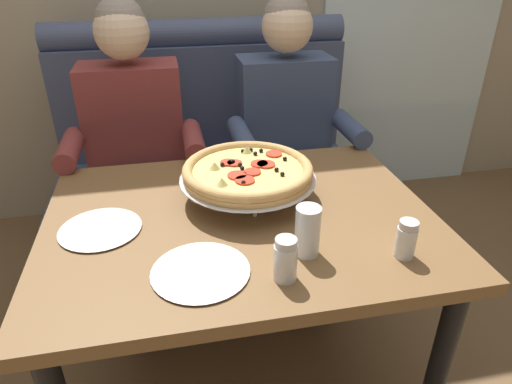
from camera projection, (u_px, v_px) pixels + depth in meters
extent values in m
plane|color=brown|center=(244.00, 379.00, 1.70)|extent=(16.00, 16.00, 0.00)
cube|color=#424C6B|center=(216.00, 220.00, 2.26)|extent=(1.45, 0.60, 0.46)
cube|color=#424C6B|center=(203.00, 108.00, 2.37)|extent=(1.45, 0.18, 0.65)
cylinder|color=#424C6B|center=(198.00, 33.00, 2.20)|extent=(1.45, 0.14, 0.14)
cube|color=brown|center=(241.00, 221.00, 1.36)|extent=(1.15, 0.87, 0.04)
cylinder|color=black|center=(437.00, 374.00, 1.31)|extent=(0.06, 0.06, 0.68)
cylinder|color=black|center=(98.00, 264.00, 1.76)|extent=(0.06, 0.06, 0.68)
cylinder|color=black|center=(343.00, 235.00, 1.94)|extent=(0.06, 0.06, 0.68)
cube|color=#2D3342|center=(140.00, 197.00, 1.84)|extent=(0.34, 0.40, 0.15)
cylinder|color=#2D3342|center=(122.00, 299.00, 1.75)|extent=(0.11, 0.11, 0.46)
cylinder|color=#2D3342|center=(174.00, 292.00, 1.79)|extent=(0.11, 0.11, 0.46)
cube|color=brown|center=(135.00, 130.00, 1.93)|extent=(0.40, 0.22, 0.56)
cylinder|color=brown|center=(70.00, 150.00, 1.69)|extent=(0.08, 0.28, 0.08)
cylinder|color=brown|center=(193.00, 140.00, 1.77)|extent=(0.08, 0.28, 0.08)
sphere|color=beige|center=(122.00, 32.00, 1.72)|extent=(0.21, 0.21, 0.21)
sphere|color=gray|center=(120.00, 22.00, 1.71)|extent=(0.19, 0.19, 0.19)
cube|color=#2D3342|center=(295.00, 182.00, 1.95)|extent=(0.34, 0.40, 0.15)
cylinder|color=#2D3342|center=(285.00, 277.00, 1.87)|extent=(0.11, 0.11, 0.46)
cylinder|color=#2D3342|center=(331.00, 271.00, 1.90)|extent=(0.11, 0.11, 0.46)
cube|color=#38476B|center=(283.00, 120.00, 2.04)|extent=(0.40, 0.22, 0.56)
cylinder|color=#38476B|center=(242.00, 137.00, 1.80)|extent=(0.08, 0.28, 0.08)
cylinder|color=#38476B|center=(350.00, 128.00, 1.89)|extent=(0.08, 0.28, 0.08)
sphere|color=beige|center=(287.00, 26.00, 1.83)|extent=(0.21, 0.21, 0.21)
sphere|color=gray|center=(287.00, 17.00, 1.83)|extent=(0.19, 0.19, 0.19)
cylinder|color=silver|center=(255.00, 205.00, 1.33)|extent=(0.01, 0.01, 0.07)
cylinder|color=silver|center=(216.00, 183.00, 1.46)|extent=(0.01, 0.01, 0.07)
cylinder|color=silver|center=(273.00, 178.00, 1.49)|extent=(0.01, 0.01, 0.07)
torus|color=silver|center=(248.00, 180.00, 1.41)|extent=(0.23, 0.23, 0.01)
cylinder|color=silver|center=(248.00, 178.00, 1.41)|extent=(0.43, 0.43, 0.00)
cylinder|color=tan|center=(248.00, 175.00, 1.40)|extent=(0.40, 0.40, 0.02)
torus|color=tan|center=(248.00, 169.00, 1.40)|extent=(0.41, 0.41, 0.03)
cylinder|color=#EFCC6B|center=(248.00, 170.00, 1.40)|extent=(0.34, 0.34, 0.01)
cylinder|color=red|center=(274.00, 154.00, 1.49)|extent=(0.05, 0.05, 0.01)
cylinder|color=red|center=(252.00, 172.00, 1.37)|extent=(0.05, 0.05, 0.01)
cylinder|color=red|center=(259.00, 164.00, 1.42)|extent=(0.06, 0.06, 0.01)
cylinder|color=red|center=(245.00, 180.00, 1.32)|extent=(0.06, 0.06, 0.01)
cylinder|color=red|center=(228.00, 163.00, 1.43)|extent=(0.05, 0.05, 0.01)
cylinder|color=red|center=(238.00, 175.00, 1.35)|extent=(0.06, 0.06, 0.01)
cylinder|color=red|center=(235.00, 163.00, 1.43)|extent=(0.05, 0.05, 0.01)
cylinder|color=red|center=(266.00, 164.00, 1.42)|extent=(0.06, 0.06, 0.01)
sphere|color=black|center=(285.00, 159.00, 1.45)|extent=(0.01, 0.01, 0.01)
sphere|color=black|center=(244.00, 183.00, 1.30)|extent=(0.01, 0.01, 0.01)
sphere|color=black|center=(222.00, 164.00, 1.41)|extent=(0.01, 0.01, 0.01)
sphere|color=black|center=(255.00, 153.00, 1.48)|extent=(0.01, 0.01, 0.01)
sphere|color=black|center=(282.00, 174.00, 1.35)|extent=(0.01, 0.01, 0.01)
sphere|color=black|center=(277.00, 170.00, 1.38)|extent=(0.01, 0.01, 0.01)
sphere|color=black|center=(240.00, 165.00, 1.41)|extent=(0.01, 0.01, 0.01)
sphere|color=black|center=(242.00, 168.00, 1.39)|extent=(0.01, 0.01, 0.01)
sphere|color=black|center=(234.00, 161.00, 1.43)|extent=(0.01, 0.01, 0.01)
sphere|color=black|center=(243.00, 151.00, 1.50)|extent=(0.01, 0.01, 0.01)
sphere|color=black|center=(251.00, 150.00, 1.51)|extent=(0.01, 0.01, 0.01)
sphere|color=black|center=(261.00, 151.00, 1.51)|extent=(0.01, 0.01, 0.01)
cone|color=#CCC675|center=(246.00, 149.00, 1.50)|extent=(0.04, 0.04, 0.02)
cone|color=#CCC675|center=(222.00, 181.00, 1.30)|extent=(0.04, 0.04, 0.02)
cone|color=#CCC675|center=(214.00, 165.00, 1.39)|extent=(0.04, 0.04, 0.02)
cylinder|color=white|center=(406.00, 242.00, 1.15)|extent=(0.05, 0.05, 0.09)
cylinder|color=#4C6633|center=(404.00, 249.00, 1.16)|extent=(0.04, 0.04, 0.05)
cylinder|color=silver|center=(409.00, 225.00, 1.13)|extent=(0.05, 0.05, 0.02)
cylinder|color=white|center=(285.00, 263.00, 1.07)|extent=(0.06, 0.06, 0.09)
cylinder|color=silver|center=(285.00, 270.00, 1.08)|extent=(0.05, 0.05, 0.05)
cylinder|color=silver|center=(286.00, 243.00, 1.04)|extent=(0.05, 0.05, 0.02)
cylinder|color=white|center=(201.00, 272.00, 1.11)|extent=(0.17, 0.17, 0.01)
cone|color=white|center=(200.00, 269.00, 1.11)|extent=(0.25, 0.25, 0.01)
cylinder|color=white|center=(100.00, 230.00, 1.27)|extent=(0.16, 0.16, 0.01)
cone|color=white|center=(100.00, 227.00, 1.27)|extent=(0.23, 0.23, 0.01)
cylinder|color=silver|center=(308.00, 231.00, 1.15)|extent=(0.07, 0.07, 0.14)
cylinder|color=gold|center=(307.00, 243.00, 1.17)|extent=(0.06, 0.06, 0.07)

